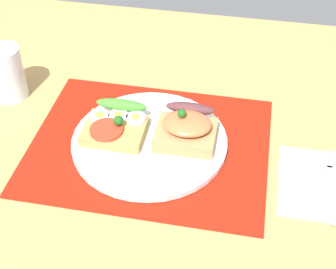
{
  "coord_description": "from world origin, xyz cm",
  "views": [
    {
      "loc": [
        14.05,
        -57.21,
        54.57
      ],
      "look_at": [
        3.0,
        0.0,
        2.83
      ],
      "focal_mm": 53.42,
      "sensor_mm": 36.0,
      "label": 1
    }
  ],
  "objects": [
    {
      "name": "placemat",
      "position": [
        0.0,
        0.0,
        0.15
      ],
      "size": [
        37.8,
        30.1,
        0.3
      ],
      "primitive_type": "cube",
      "color": "maroon",
      "rests_on": "ground_plane"
    },
    {
      "name": "sandwich_salmon",
      "position": [
        5.69,
        1.48,
        3.35
      ],
      "size": [
        9.4,
        9.28,
        5.55
      ],
      "color": "tan",
      "rests_on": "plate"
    },
    {
      "name": "fork",
      "position": [
        27.97,
        -3.53,
        0.76
      ],
      "size": [
        1.62,
        14.89,
        0.32
      ],
      "color": "#B7B7BC",
      "rests_on": "napkin"
    },
    {
      "name": "drinking_glass",
      "position": [
        -27.23,
        8.34,
        4.82
      ],
      "size": [
        5.94,
        5.94,
        9.64
      ],
      "primitive_type": "cylinder",
      "color": "silver",
      "rests_on": "ground_plane"
    },
    {
      "name": "ground_plane",
      "position": [
        0.0,
        0.0,
        -1.6
      ],
      "size": [
        120.0,
        90.0,
        3.2
      ],
      "primitive_type": "cube",
      "color": "tan"
    },
    {
      "name": "sandwich_egg_tomato",
      "position": [
        -5.73,
        1.04,
        2.7
      ],
      "size": [
        9.72,
        9.55,
        3.87
      ],
      "color": "#A38C4C",
      "rests_on": "plate"
    },
    {
      "name": "napkin",
      "position": [
        27.06,
        -3.61,
        0.3
      ],
      "size": [
        13.15,
        14.24,
        0.6
      ],
      "primitive_type": "cube",
      "color": "white",
      "rests_on": "ground_plane"
    },
    {
      "name": "plate",
      "position": [
        0.0,
        0.0,
        0.81
      ],
      "size": [
        24.79,
        24.79,
        1.03
      ],
      "primitive_type": "cylinder",
      "color": "white",
      "rests_on": "placemat"
    }
  ]
}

